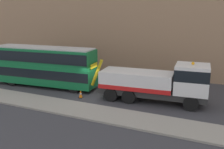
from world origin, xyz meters
The scene contains 6 objects.
ground_plane centered at (0.00, 0.00, 0.00)m, with size 120.00×120.00×0.00m, color #38383D.
near_kerb centered at (0.00, -4.20, 0.07)m, with size 60.00×2.80×0.15m, color gray.
building_facade centered at (0.00, 8.82, 8.07)m, with size 60.00×1.50×16.00m.
recovery_tow_truck centered at (5.61, 0.18, 1.76)m, with size 10.23×3.38×3.67m.
double_decker_bus centered at (-6.13, 0.14, 2.23)m, with size 11.18×3.46×4.06m.
traffic_cone_near_bus centered at (-0.88, -1.55, 0.34)m, with size 0.36×0.36×0.72m.
Camera 1 is at (10.55, -20.05, 7.54)m, focal length 40.73 mm.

